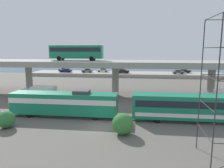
{
  "coord_description": "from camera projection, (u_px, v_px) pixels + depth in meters",
  "views": [
    {
      "loc": [
        4.96,
        -26.57,
        10.36
      ],
      "look_at": [
        -0.06,
        14.23,
        3.5
      ],
      "focal_mm": 34.02,
      "sensor_mm": 36.0,
      "label": 1
    }
  ],
  "objects": [
    {
      "name": "parked_car_6",
      "position": [
        178.0,
        72.0,
        77.22
      ],
      "size": [
        4.06,
        1.95,
        1.5
      ],
      "color": "#515459",
      "rests_on": "pier_parking_lot"
    },
    {
      "name": "shrub_left",
      "position": [
        6.0,
        120.0,
        27.94
      ],
      "size": [
        2.28,
        2.28,
        2.28
      ],
      "primitive_type": "sphere",
      "color": "#2F6E36",
      "rests_on": "ground_plane"
    },
    {
      "name": "parked_car_4",
      "position": [
        64.0,
        70.0,
        85.1
      ],
      "size": [
        4.21,
        1.99,
        1.5
      ],
      "rotation": [
        0.0,
        0.0,
        3.14
      ],
      "color": "black",
      "rests_on": "pier_parking_lot"
    },
    {
      "name": "transit_bus_on_overpass",
      "position": [
        76.0,
        51.0,
        48.09
      ],
      "size": [
        12.0,
        2.68,
        3.4
      ],
      "rotation": [
        0.0,
        0.0,
        3.14
      ],
      "color": "#197A56",
      "rests_on": "highway_overpass"
    },
    {
      "name": "service_truck_east",
      "position": [
        223.0,
        98.0,
        37.87
      ],
      "size": [
        6.8,
        2.46,
        3.04
      ],
      "rotation": [
        0.0,
        0.0,
        3.14
      ],
      "color": "silver",
      "rests_on": "ground_plane"
    },
    {
      "name": "shrub_right",
      "position": [
        123.0,
        124.0,
        25.83
      ],
      "size": [
        2.63,
        2.63,
        2.63
      ],
      "primitive_type": "sphere",
      "color": "#327432",
      "rests_on": "ground_plane"
    },
    {
      "name": "parked_car_2",
      "position": [
        103.0,
        70.0,
        83.97
      ],
      "size": [
        4.52,
        1.88,
        1.5
      ],
      "rotation": [
        0.0,
        0.0,
        3.14
      ],
      "color": "#B7B7BC",
      "rests_on": "pier_parking_lot"
    },
    {
      "name": "parked_car_1",
      "position": [
        123.0,
        71.0,
        79.73
      ],
      "size": [
        4.29,
        1.85,
        1.5
      ],
      "color": "black",
      "rests_on": "pier_parking_lot"
    },
    {
      "name": "pier_parking_lot",
      "position": [
        125.0,
        74.0,
        82.06
      ],
      "size": [
        72.39,
        11.29,
        1.26
      ],
      "primitive_type": "cube",
      "color": "#9E998E",
      "rests_on": "ground_plane"
    },
    {
      "name": "rail_strip_near",
      "position": [
        103.0,
        119.0,
        31.48
      ],
      "size": [
        110.0,
        0.12,
        0.12
      ],
      "primitive_type": "cube",
      "color": "#59544C",
      "rests_on": "ground_plane"
    },
    {
      "name": "train_coach_lead",
      "position": [
        204.0,
        107.0,
        30.14
      ],
      "size": [
        20.18,
        3.04,
        3.86
      ],
      "rotation": [
        0.0,
        0.0,
        3.14
      ],
      "color": "#197A56",
      "rests_on": "ground_plane"
    },
    {
      "name": "highway_overpass",
      "position": [
        115.0,
        65.0,
        46.77
      ],
      "size": [
        96.0,
        10.17,
        7.7
      ],
      "color": "#9E998E",
      "rests_on": "ground_plane"
    },
    {
      "name": "parked_car_5",
      "position": [
        121.0,
        70.0,
        82.62
      ],
      "size": [
        4.17,
        1.93,
        1.5
      ],
      "rotation": [
        0.0,
        0.0,
        3.14
      ],
      "color": "maroon",
      "rests_on": "pier_parking_lot"
    },
    {
      "name": "harbor_water",
      "position": [
        128.0,
        70.0,
        104.68
      ],
      "size": [
        140.0,
        36.0,
        0.01
      ],
      "primitive_type": "cube",
      "color": "navy",
      "rests_on": "ground_plane"
    },
    {
      "name": "train_locomotive",
      "position": [
        59.0,
        102.0,
        32.72
      ],
      "size": [
        17.51,
        3.04,
        4.18
      ],
      "rotation": [
        0.0,
        0.0,
        3.14
      ],
      "color": "#197A56",
      "rests_on": "ground_plane"
    },
    {
      "name": "ground_plane",
      "position": [
        99.0,
        127.0,
        28.31
      ],
      "size": [
        260.0,
        260.0,
        0.0
      ],
      "primitive_type": "plane",
      "color": "#605B54"
    },
    {
      "name": "parked_car_7",
      "position": [
        87.0,
        70.0,
        82.12
      ],
      "size": [
        4.19,
        1.91,
        1.5
      ],
      "rotation": [
        0.0,
        0.0,
        3.14
      ],
      "color": "#515459",
      "rests_on": "pier_parking_lot"
    },
    {
      "name": "rail_strip_far",
      "position": [
        105.0,
        116.0,
        32.96
      ],
      "size": [
        110.0,
        0.12,
        0.12
      ],
      "primitive_type": "cube",
      "color": "#59544C",
      "rests_on": "ground_plane"
    },
    {
      "name": "service_truck_west",
      "position": [
        40.0,
        93.0,
        42.02
      ],
      "size": [
        6.8,
        2.46,
        3.04
      ],
      "rotation": [
        0.0,
        0.0,
        3.14
      ],
      "color": "#B7B7BC",
      "rests_on": "ground_plane"
    },
    {
      "name": "parked_car_0",
      "position": [
        184.0,
        71.0,
        80.63
      ],
      "size": [
        4.5,
        2.0,
        1.5
      ],
      "color": "black",
      "rests_on": "pier_parking_lot"
    },
    {
      "name": "parked_car_3",
      "position": [
        66.0,
        70.0,
        82.76
      ],
      "size": [
        4.64,
        1.87,
        1.5
      ],
      "rotation": [
        0.0,
        0.0,
        3.14
      ],
      "color": "navy",
      "rests_on": "pier_parking_lot"
    }
  ]
}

